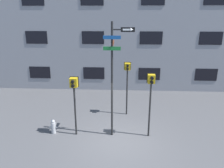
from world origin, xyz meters
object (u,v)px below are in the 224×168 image
(pedestrian_signal_left, at_px, (74,90))
(pedestrian_signal_across, at_px, (127,75))
(street_sign_pole, at_px, (114,72))
(pedestrian_signal_right, at_px, (151,89))
(fire_hydrant, at_px, (53,127))

(pedestrian_signal_left, distance_m, pedestrian_signal_across, 3.29)
(pedestrian_signal_across, bearing_deg, pedestrian_signal_left, -135.06)
(street_sign_pole, relative_size, pedestrian_signal_right, 1.73)
(street_sign_pole, height_order, pedestrian_signal_across, street_sign_pole)
(pedestrian_signal_left, relative_size, pedestrian_signal_across, 0.93)
(pedestrian_signal_across, height_order, fire_hydrant, pedestrian_signal_across)
(pedestrian_signal_across, xyz_separation_m, fire_hydrant, (-3.40, -2.26, -1.93))
(pedestrian_signal_left, xyz_separation_m, pedestrian_signal_right, (3.30, 0.05, 0.10))
(street_sign_pole, bearing_deg, pedestrian_signal_left, -178.21)
(street_sign_pole, bearing_deg, pedestrian_signal_right, 0.02)
(pedestrian_signal_right, relative_size, pedestrian_signal_across, 1.00)
(pedestrian_signal_right, bearing_deg, street_sign_pole, -179.98)
(pedestrian_signal_left, relative_size, fire_hydrant, 4.00)
(street_sign_pole, height_order, pedestrian_signal_right, street_sign_pole)
(street_sign_pole, height_order, pedestrian_signal_left, street_sign_pole)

